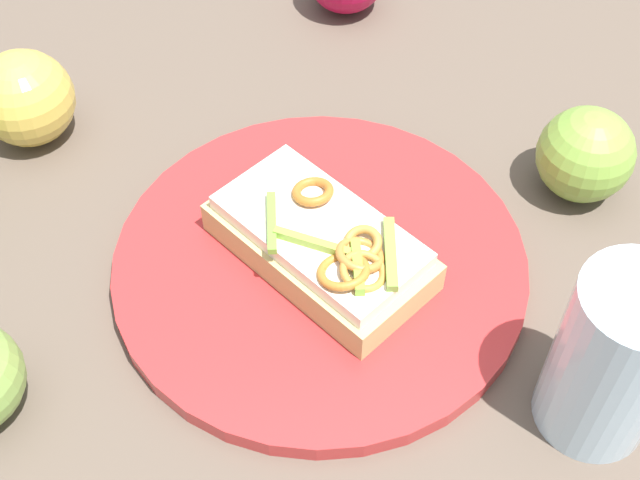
% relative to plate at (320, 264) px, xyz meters
% --- Properties ---
extents(ground_plane, '(2.00, 2.00, 0.00)m').
position_rel_plate_xyz_m(ground_plane, '(0.00, 0.00, -0.01)').
color(ground_plane, brown).
rests_on(ground_plane, ground).
extents(plate, '(0.30, 0.30, 0.01)m').
position_rel_plate_xyz_m(plate, '(0.00, 0.00, 0.00)').
color(plate, red).
rests_on(plate, ground_plane).
extents(sandwich, '(0.16, 0.18, 0.05)m').
position_rel_plate_xyz_m(sandwich, '(-0.00, 0.00, 0.03)').
color(sandwich, tan).
rests_on(sandwich, plate).
extents(apple_1, '(0.09, 0.09, 0.07)m').
position_rel_plate_xyz_m(apple_1, '(-0.21, -0.04, 0.03)').
color(apple_1, '#7EAB40').
rests_on(apple_1, ground_plane).
extents(apple_5, '(0.09, 0.09, 0.08)m').
position_rel_plate_xyz_m(apple_5, '(0.21, -0.18, 0.03)').
color(apple_5, gold).
rests_on(apple_5, ground_plane).
extents(drinking_glass, '(0.07, 0.07, 0.13)m').
position_rel_plate_xyz_m(drinking_glass, '(-0.15, 0.15, 0.06)').
color(drinking_glass, silver).
rests_on(drinking_glass, ground_plane).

